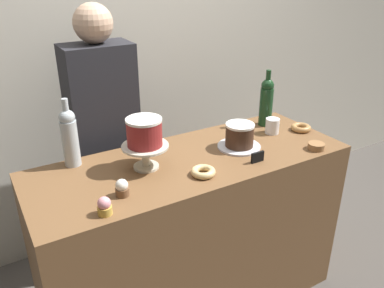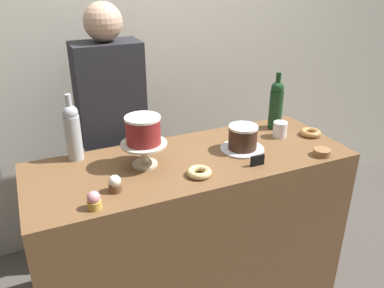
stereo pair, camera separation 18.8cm
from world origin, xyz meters
name	(u,v)px [view 1 (the left image)]	position (x,y,z in m)	size (l,w,h in m)	color
back_wall	(121,47)	(0.00, 0.87, 1.30)	(6.00, 0.05, 2.60)	beige
display_counter	(192,235)	(0.00, 0.00, 0.45)	(1.57, 0.59, 0.91)	brown
cake_stand_pedestal	(145,152)	(-0.23, 0.03, 0.99)	(0.22, 0.22, 0.12)	beige
white_layer_cake	(144,132)	(-0.23, 0.03, 1.09)	(0.16, 0.16, 0.13)	maroon
silver_serving_platter	(239,146)	(0.28, -0.01, 0.91)	(0.22, 0.22, 0.01)	silver
chocolate_round_cake	(240,135)	(0.28, -0.01, 0.98)	(0.15, 0.15, 0.12)	#3D2619
wine_bottle_green	(266,101)	(0.59, 0.17, 1.05)	(0.08, 0.08, 0.33)	#193D1E
wine_bottle_clear	(70,137)	(-0.51, 0.23, 1.05)	(0.08, 0.08, 0.33)	#B2BCC1
cupcake_vanilla	(122,188)	(-0.41, -0.14, 0.94)	(0.06, 0.06, 0.07)	brown
cupcake_strawberry	(104,206)	(-0.52, -0.23, 0.94)	(0.06, 0.06, 0.07)	gold
donut_maple	(301,128)	(0.71, -0.01, 0.92)	(0.11, 0.11, 0.03)	#B27F47
donut_glazed	(203,172)	(-0.04, -0.16, 0.92)	(0.11, 0.11, 0.03)	#E0C17F
cookie_stack	(316,146)	(0.60, -0.23, 0.92)	(0.08, 0.08, 0.03)	olive
price_sign_chalkboard	(257,157)	(0.25, -0.18, 0.93)	(0.07, 0.01, 0.05)	black
coffee_cup_ceramic	(272,126)	(0.55, 0.05, 0.95)	(0.08, 0.08, 0.08)	white
barista_figure	(105,144)	(-0.26, 0.52, 0.84)	(0.36, 0.22, 1.60)	black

